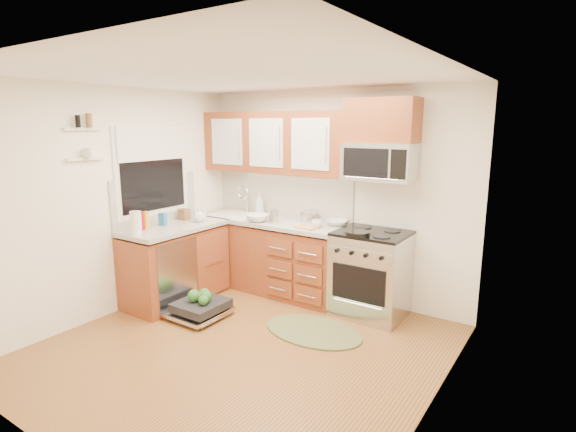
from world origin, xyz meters
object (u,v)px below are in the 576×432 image
Objects in this scene: upper_cabinets at (274,142)px; microwave at (380,162)px; skillet at (358,234)px; rug at (313,331)px; stock_pot at (308,216)px; cup at (317,224)px; bowl_a at (336,223)px; sink at (236,224)px; paper_towel_roll at (136,223)px; range at (371,274)px; cutting_board at (306,227)px; dishwasher at (199,308)px; bowl_b at (257,218)px.

upper_cabinets reaches higher than microwave.
rug is at bearing -115.27° from skillet.
skillet reaches higher than rug.
cup is at bearing -41.98° from stock_pot.
stock_pot is 0.81× the size of bowl_a.
sink is 1.29m from cup.
paper_towel_roll reaches higher than rug.
rug is (-0.29, -0.75, -0.46)m from range.
skillet is 2.12× the size of cup.
upper_cabinets is at bearing 155.34° from cutting_board.
skillet is at bearing 30.66° from dishwasher.
upper_cabinets is 2.35m from rug.
paper_towel_roll reaches higher than cutting_board.
cup is at bearing 43.67° from paper_towel_roll.
cutting_board reaches higher than sink.
dishwasher is 1.29m from bowl_b.
bowl_a is at bearing 138.48° from skillet.
sink is at bearing -169.92° from stock_pot.
stock_pot is at bearing -179.92° from bowl_a.
skillet is (-0.06, -0.37, -0.73)m from microwave.
range is 3.43× the size of bowl_b.
microwave is at bearing -3.08° from stock_pot.
dishwasher is at bearing -129.86° from cup.
stock_pot is (0.62, 1.30, 0.89)m from dishwasher.
sink is 2.40× the size of paper_towel_roll.
microwave is 2.70m from paper_towel_roll.
bowl_a is at bearing 162.22° from range.
skillet is 1.02× the size of cutting_board.
cup reaches higher than sink.
dishwasher is at bearing -115.50° from stock_pot.
stock_pot reaches higher than bowl_b.
upper_cabinets is 7.40× the size of bowl_b.
range is 3.67× the size of paper_towel_roll.
bowl_a is (0.39, 0.00, -0.03)m from stock_pot.
cutting_board reaches higher than rug.
microwave is 1.23× the size of sink.
upper_cabinets reaches higher than bowl_b.
stock_pot reaches higher than sink.
paper_towel_roll reaches higher than dishwasher.
microwave is (0.00, 0.12, 1.23)m from range.
sink is 2.24× the size of bowl_b.
bowl_a is (1.01, 1.30, 0.86)m from dishwasher.
microwave is 1.92m from rug.
cup is at bearing -117.50° from bowl_a.
stock_pot reaches higher than skillet.
cup reaches higher than skillet.
microwave reaches higher than stock_pot.
stock_pot is at bearing 53.90° from paper_towel_roll.
paper_towel_roll is 0.93× the size of bowl_b.
range reaches higher than sink.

